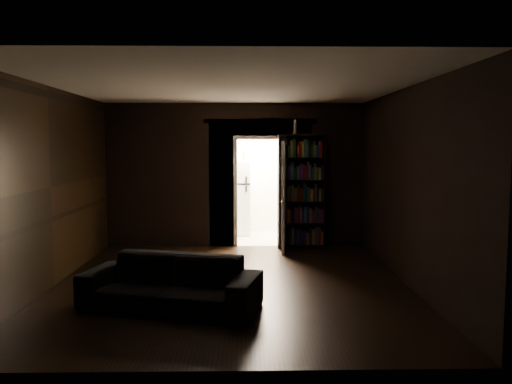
% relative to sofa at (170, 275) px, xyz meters
% --- Properties ---
extents(ground, '(5.50, 5.50, 0.00)m').
position_rel_sofa_xyz_m(ground, '(0.70, 1.01, -0.41)').
color(ground, black).
rests_on(ground, ground).
extents(room_walls, '(5.02, 5.61, 2.84)m').
position_rel_sofa_xyz_m(room_walls, '(0.69, 2.08, 1.27)').
color(room_walls, black).
rests_on(room_walls, ground).
extents(kitchen_alcove, '(2.20, 1.80, 2.60)m').
position_rel_sofa_xyz_m(kitchen_alcove, '(1.20, 4.88, 0.80)').
color(kitchen_alcove, '#B8AEA0').
rests_on(kitchen_alcove, ground).
extents(sofa, '(2.31, 1.45, 0.82)m').
position_rel_sofa_xyz_m(sofa, '(0.00, 0.00, 0.00)').
color(sofa, black).
rests_on(sofa, ground).
extents(bookshelf, '(0.93, 0.41, 2.20)m').
position_rel_sofa_xyz_m(bookshelf, '(1.99, 3.60, 0.69)').
color(bookshelf, black).
rests_on(bookshelf, ground).
extents(refrigerator, '(0.90, 0.86, 1.65)m').
position_rel_sofa_xyz_m(refrigerator, '(0.65, 5.12, 0.41)').
color(refrigerator, white).
rests_on(refrigerator, ground).
extents(door, '(0.13, 0.85, 2.05)m').
position_rel_sofa_xyz_m(door, '(1.63, 3.31, 0.61)').
color(door, silver).
rests_on(door, ground).
extents(figurine, '(0.11, 0.11, 0.28)m').
position_rel_sofa_xyz_m(figurine, '(1.86, 3.60, 1.93)').
color(figurine, silver).
rests_on(figurine, bookshelf).
extents(bottles, '(0.66, 0.18, 0.27)m').
position_rel_sofa_xyz_m(bottles, '(0.67, 5.08, 1.37)').
color(bottles, black).
rests_on(bottles, refrigerator).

